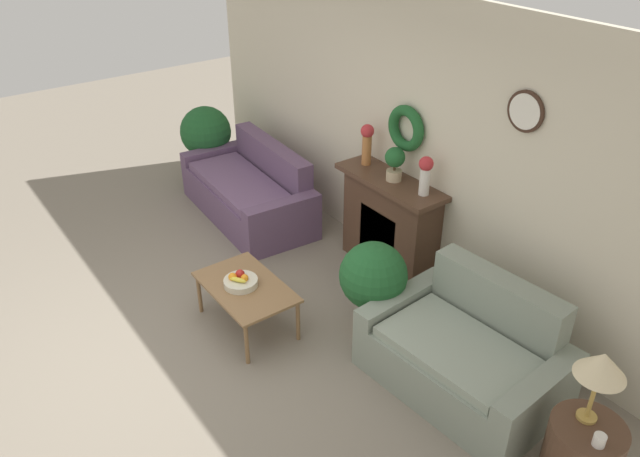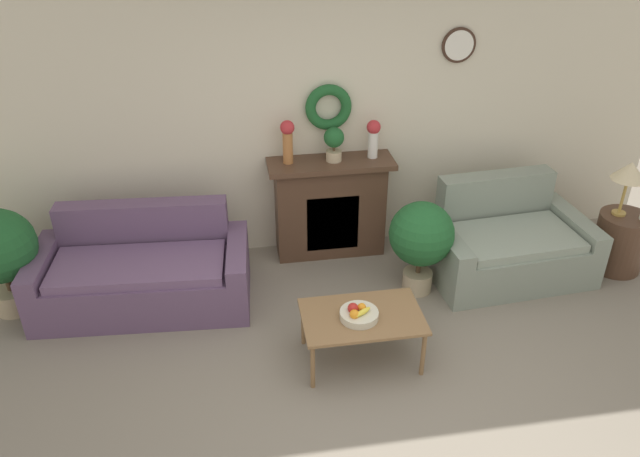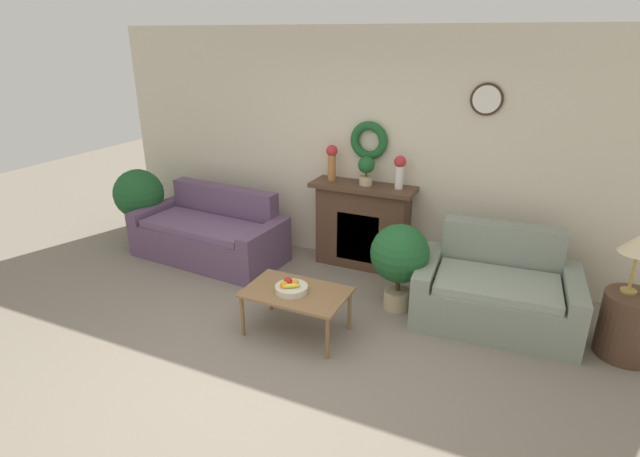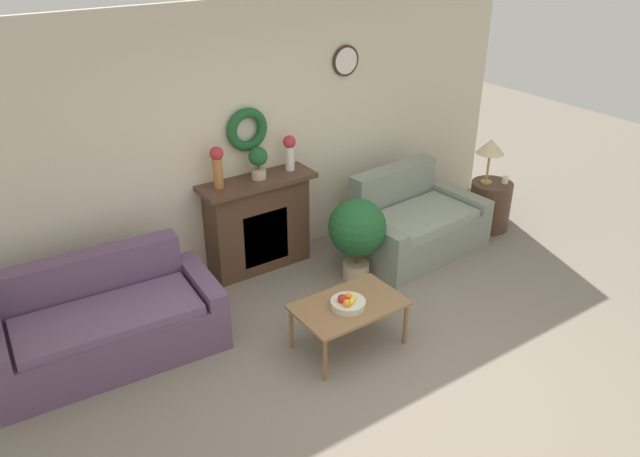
{
  "view_description": "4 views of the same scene",
  "coord_description": "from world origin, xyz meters",
  "px_view_note": "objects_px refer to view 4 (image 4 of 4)",
  "views": [
    {
      "loc": [
        3.9,
        -1.32,
        3.6
      ],
      "look_at": [
        -0.03,
        1.54,
        0.73
      ],
      "focal_mm": 35.0,
      "sensor_mm": 36.0,
      "label": 1
    },
    {
      "loc": [
        -0.96,
        -2.94,
        3.42
      ],
      "look_at": [
        -0.26,
        1.31,
        0.9
      ],
      "focal_mm": 35.0,
      "sensor_mm": 36.0,
      "label": 2
    },
    {
      "loc": [
        1.85,
        -2.79,
        2.6
      ],
      "look_at": [
        -0.09,
        1.39,
        0.8
      ],
      "focal_mm": 28.0,
      "sensor_mm": 36.0,
      "label": 3
    },
    {
      "loc": [
        -2.71,
        -2.74,
        3.41
      ],
      "look_at": [
        0.12,
        1.4,
        0.83
      ],
      "focal_mm": 35.0,
      "sensor_mm": 36.0,
      "label": 4
    }
  ],
  "objects_px": {
    "couch_left": "(107,324)",
    "fruit_bowl": "(348,303)",
    "vase_on_mantel_left": "(217,164)",
    "potted_plant_floor_by_loveseat": "(357,230)",
    "side_table_by_loveseat": "(490,205)",
    "loveseat_right": "(412,224)",
    "vase_on_mantel_right": "(290,150)",
    "coffee_table": "(349,308)",
    "fireplace": "(258,223)",
    "mug": "(505,180)",
    "potted_plant_on_mantel": "(258,161)",
    "table_lamp": "(491,147)"
  },
  "relations": [
    {
      "from": "fireplace",
      "to": "loveseat_right",
      "type": "xyz_separation_m",
      "value": [
        1.6,
        -0.61,
        -0.21
      ]
    },
    {
      "from": "loveseat_right",
      "to": "fruit_bowl",
      "type": "bearing_deg",
      "value": -152.11
    },
    {
      "from": "side_table_by_loveseat",
      "to": "vase_on_mantel_right",
      "type": "xyz_separation_m",
      "value": [
        -2.29,
        0.75,
        0.94
      ]
    },
    {
      "from": "fruit_bowl",
      "to": "table_lamp",
      "type": "relative_size",
      "value": 0.56
    },
    {
      "from": "loveseat_right",
      "to": "mug",
      "type": "bearing_deg",
      "value": -14.48
    },
    {
      "from": "potted_plant_floor_by_loveseat",
      "to": "mug",
      "type": "bearing_deg",
      "value": -0.9
    },
    {
      "from": "coffee_table",
      "to": "side_table_by_loveseat",
      "type": "height_order",
      "value": "side_table_by_loveseat"
    },
    {
      "from": "couch_left",
      "to": "potted_plant_floor_by_loveseat",
      "type": "xyz_separation_m",
      "value": [
        2.46,
        -0.24,
        0.27
      ]
    },
    {
      "from": "couch_left",
      "to": "vase_on_mantel_left",
      "type": "xyz_separation_m",
      "value": [
        1.38,
        0.56,
        0.95
      ]
    },
    {
      "from": "side_table_by_loveseat",
      "to": "vase_on_mantel_right",
      "type": "relative_size",
      "value": 1.56
    },
    {
      "from": "fruit_bowl",
      "to": "table_lamp",
      "type": "xyz_separation_m",
      "value": [
        2.71,
        0.96,
        0.54
      ]
    },
    {
      "from": "mug",
      "to": "potted_plant_floor_by_loveseat",
      "type": "height_order",
      "value": "potted_plant_floor_by_loveseat"
    },
    {
      "from": "vase_on_mantel_right",
      "to": "vase_on_mantel_left",
      "type": "bearing_deg",
      "value": 180.0
    },
    {
      "from": "side_table_by_loveseat",
      "to": "mug",
      "type": "distance_m",
      "value": 0.35
    },
    {
      "from": "coffee_table",
      "to": "vase_on_mantel_left",
      "type": "distance_m",
      "value": 1.88
    },
    {
      "from": "table_lamp",
      "to": "vase_on_mantel_left",
      "type": "xyz_separation_m",
      "value": [
        -3.04,
        0.7,
        0.24
      ]
    },
    {
      "from": "couch_left",
      "to": "side_table_by_loveseat",
      "type": "distance_m",
      "value": 4.48
    },
    {
      "from": "side_table_by_loveseat",
      "to": "vase_on_mantel_right",
      "type": "height_order",
      "value": "vase_on_mantel_right"
    },
    {
      "from": "potted_plant_floor_by_loveseat",
      "to": "fireplace",
      "type": "bearing_deg",
      "value": 130.57
    },
    {
      "from": "fireplace",
      "to": "loveseat_right",
      "type": "height_order",
      "value": "fireplace"
    },
    {
      "from": "coffee_table",
      "to": "potted_plant_floor_by_loveseat",
      "type": "xyz_separation_m",
      "value": [
        0.72,
        0.83,
        0.18
      ]
    },
    {
      "from": "side_table_by_loveseat",
      "to": "potted_plant_floor_by_loveseat",
      "type": "relative_size",
      "value": 0.64
    },
    {
      "from": "vase_on_mantel_right",
      "to": "mug",
      "type": "bearing_deg",
      "value": -19.15
    },
    {
      "from": "mug",
      "to": "potted_plant_on_mantel",
      "type": "height_order",
      "value": "potted_plant_on_mantel"
    },
    {
      "from": "couch_left",
      "to": "side_table_by_loveseat",
      "type": "bearing_deg",
      "value": 1.52
    },
    {
      "from": "loveseat_right",
      "to": "table_lamp",
      "type": "distance_m",
      "value": 1.26
    },
    {
      "from": "loveseat_right",
      "to": "potted_plant_on_mantel",
      "type": "bearing_deg",
      "value": 155.1
    },
    {
      "from": "fruit_bowl",
      "to": "vase_on_mantel_left",
      "type": "height_order",
      "value": "vase_on_mantel_left"
    },
    {
      "from": "mug",
      "to": "potted_plant_floor_by_loveseat",
      "type": "xyz_separation_m",
      "value": [
        -2.13,
        0.03,
        -0.05
      ]
    },
    {
      "from": "potted_plant_on_mantel",
      "to": "potted_plant_floor_by_loveseat",
      "type": "xyz_separation_m",
      "value": [
        0.65,
        -0.78,
        -0.63
      ]
    },
    {
      "from": "coffee_table",
      "to": "vase_on_mantel_right",
      "type": "height_order",
      "value": "vase_on_mantel_right"
    },
    {
      "from": "vase_on_mantel_left",
      "to": "potted_plant_floor_by_loveseat",
      "type": "xyz_separation_m",
      "value": [
        1.08,
        -0.8,
        -0.68
      ]
    },
    {
      "from": "table_lamp",
      "to": "potted_plant_floor_by_loveseat",
      "type": "height_order",
      "value": "table_lamp"
    },
    {
      "from": "couch_left",
      "to": "table_lamp",
      "type": "distance_m",
      "value": 4.47
    },
    {
      "from": "couch_left",
      "to": "potted_plant_floor_by_loveseat",
      "type": "distance_m",
      "value": 2.48
    },
    {
      "from": "potted_plant_on_mantel",
      "to": "potted_plant_floor_by_loveseat",
      "type": "height_order",
      "value": "potted_plant_on_mantel"
    },
    {
      "from": "coffee_table",
      "to": "vase_on_mantel_right",
      "type": "distance_m",
      "value": 1.88
    },
    {
      "from": "vase_on_mantel_right",
      "to": "loveseat_right",
      "type": "bearing_deg",
      "value": -27.28
    },
    {
      "from": "fireplace",
      "to": "mug",
      "type": "distance_m",
      "value": 2.93
    },
    {
      "from": "table_lamp",
      "to": "potted_plant_on_mantel",
      "type": "distance_m",
      "value": 2.7
    },
    {
      "from": "mug",
      "to": "potted_plant_on_mantel",
      "type": "bearing_deg",
      "value": 163.68
    },
    {
      "from": "fireplace",
      "to": "coffee_table",
      "type": "relative_size",
      "value": 1.29
    },
    {
      "from": "fireplace",
      "to": "loveseat_right",
      "type": "relative_size",
      "value": 0.78
    },
    {
      "from": "loveseat_right",
      "to": "table_lamp",
      "type": "height_order",
      "value": "table_lamp"
    },
    {
      "from": "couch_left",
      "to": "fruit_bowl",
      "type": "distance_m",
      "value": 2.03
    },
    {
      "from": "fruit_bowl",
      "to": "potted_plant_floor_by_loveseat",
      "type": "relative_size",
      "value": 0.33
    },
    {
      "from": "couch_left",
      "to": "loveseat_right",
      "type": "height_order",
      "value": "loveseat_right"
    },
    {
      "from": "loveseat_right",
      "to": "vase_on_mantel_right",
      "type": "distance_m",
      "value": 1.63
    },
    {
      "from": "couch_left",
      "to": "potted_plant_on_mantel",
      "type": "relative_size",
      "value": 5.8
    },
    {
      "from": "table_lamp",
      "to": "mug",
      "type": "height_order",
      "value": "table_lamp"
    }
  ]
}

